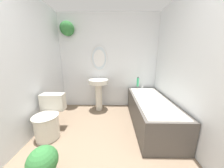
% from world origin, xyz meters
% --- Properties ---
extents(wall_back, '(2.62, 0.33, 2.40)m').
position_xyz_m(wall_back, '(-0.09, 2.64, 1.28)').
color(wall_back, silver).
rests_on(wall_back, ground_plane).
extents(wall_left, '(0.06, 2.74, 2.40)m').
position_xyz_m(wall_left, '(-1.28, 1.31, 1.20)').
color(wall_left, silver).
rests_on(wall_left, ground_plane).
extents(wall_right, '(0.06, 2.74, 2.40)m').
position_xyz_m(wall_right, '(1.28, 1.31, 1.20)').
color(wall_right, silver).
rests_on(wall_right, ground_plane).
extents(toilet, '(0.41, 0.57, 0.69)m').
position_xyz_m(toilet, '(-0.98, 1.35, 0.30)').
color(toilet, beige).
rests_on(toilet, ground_plane).
extents(pedestal_sink, '(0.49, 0.49, 0.90)m').
position_xyz_m(pedestal_sink, '(-0.24, 2.34, 0.57)').
color(pedestal_sink, beige).
rests_on(pedestal_sink, ground_plane).
extents(bathtub, '(0.69, 1.68, 0.61)m').
position_xyz_m(bathtub, '(0.88, 1.73, 0.28)').
color(bathtub, '#4C4742').
rests_on(bathtub, ground_plane).
extents(shampoo_bottle, '(0.06, 0.06, 0.24)m').
position_xyz_m(shampoo_bottle, '(0.75, 2.43, 0.72)').
color(shampoo_bottle, '#38B275').
rests_on(shampoo_bottle, bathtub).
extents(potted_plant, '(0.31, 0.31, 0.43)m').
position_xyz_m(potted_plant, '(-0.61, 0.58, 0.23)').
color(potted_plant, silver).
rests_on(potted_plant, ground_plane).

